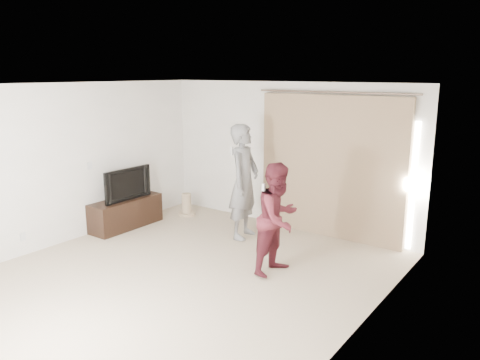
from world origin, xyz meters
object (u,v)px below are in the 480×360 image
object	(u,v)px
tv_console	(126,213)
tv	(124,183)
person_man	(244,182)
person_woman	(278,218)

from	to	relation	value
tv_console	tv	world-z (taller)	tv
person_man	person_woman	xyz separation A→B (m)	(1.22, -0.90, -0.18)
tv_console	tv	bearing A→B (deg)	0.00
tv	person_woman	distance (m)	3.26
tv_console	tv	xyz separation A→B (m)	(0.00, 0.00, 0.55)
tv	person_woman	xyz separation A→B (m)	(3.26, -0.06, -0.03)
tv	person_man	size ratio (longest dim) A/B	0.52
tv	person_man	xyz separation A→B (m)	(2.03, 0.84, 0.15)
tv	person_man	bearing A→B (deg)	-66.85
tv_console	person_man	bearing A→B (deg)	22.50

